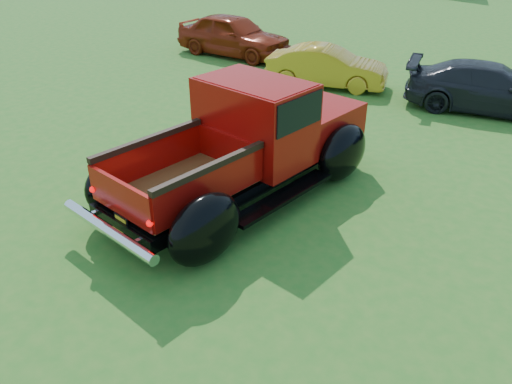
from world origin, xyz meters
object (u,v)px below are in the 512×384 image
at_px(show_car_red, 233,35).
at_px(show_car_grey, 490,88).
at_px(show_car_yellow, 327,67).
at_px(pickup_truck, 255,139).

height_order(show_car_red, show_car_grey, show_car_red).
distance_m(show_car_red, show_car_yellow, 4.80).
xyz_separation_m(show_car_yellow, show_car_grey, (4.59, 0.10, 0.03)).
bearing_deg(pickup_truck, show_car_yellow, 113.67).
bearing_deg(show_car_yellow, show_car_grey, -100.01).
bearing_deg(show_car_red, show_car_grey, -95.66).
distance_m(show_car_red, show_car_grey, 9.19).
relative_size(pickup_truck, show_car_red, 1.38).
relative_size(pickup_truck, show_car_yellow, 1.66).
xyz_separation_m(show_car_red, show_car_grey, (9.04, -1.69, -0.12)).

